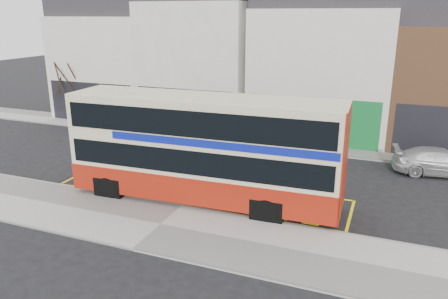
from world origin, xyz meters
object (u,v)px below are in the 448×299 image
at_px(car_silver, 133,125).
at_px(car_white, 441,162).
at_px(double_decker_bus, 205,148).
at_px(street_tree_left, 67,70).
at_px(bus_stop_post, 94,153).
at_px(car_grey, 225,135).
at_px(street_tree_right, 389,97).

bearing_deg(car_silver, car_white, -112.00).
distance_m(double_decker_bus, street_tree_left, 19.22).
height_order(bus_stop_post, car_grey, bus_stop_post).
height_order(car_white, street_tree_right, street_tree_right).
relative_size(double_decker_bus, street_tree_right, 2.50).
bearing_deg(street_tree_left, car_grey, -6.68).
bearing_deg(double_decker_bus, car_grey, 103.43).
relative_size(car_grey, car_white, 0.81).
height_order(car_silver, car_grey, car_silver).
bearing_deg(street_tree_right, car_white, -52.41).
xyz_separation_m(car_grey, street_tree_right, (9.66, 2.92, 2.68)).
bearing_deg(car_silver, street_tree_left, 55.12).
xyz_separation_m(bus_stop_post, street_tree_right, (12.19, 12.96, 1.18)).
bearing_deg(street_tree_left, double_decker_bus, -32.63).
distance_m(car_white, street_tree_left, 26.68).
xyz_separation_m(car_white, street_tree_left, (-26.34, 2.56, 3.38)).
bearing_deg(car_grey, bus_stop_post, 179.65).
xyz_separation_m(double_decker_bus, car_white, (10.21, 7.77, -1.84)).
distance_m(car_grey, street_tree_right, 10.44).
bearing_deg(car_silver, car_grey, -107.90).
height_order(double_decker_bus, bus_stop_post, double_decker_bus).
xyz_separation_m(double_decker_bus, car_silver, (-9.25, 8.49, -1.80)).
distance_m(car_silver, car_white, 19.48).
distance_m(car_silver, car_grey, 6.82).
height_order(bus_stop_post, car_silver, bus_stop_post).
bearing_deg(car_white, bus_stop_post, 112.44).
distance_m(car_silver, street_tree_left, 7.86).
relative_size(bus_stop_post, street_tree_right, 0.69).
distance_m(bus_stop_post, street_tree_left, 16.25).
xyz_separation_m(double_decker_bus, street_tree_left, (-16.13, 10.33, 1.53)).
height_order(double_decker_bus, street_tree_left, street_tree_left).
distance_m(bus_stop_post, car_white, 17.74).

